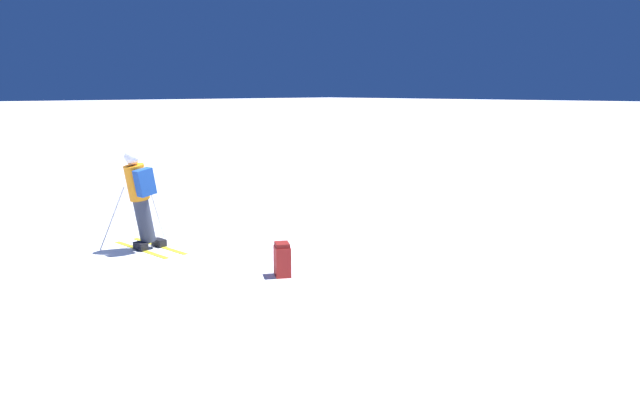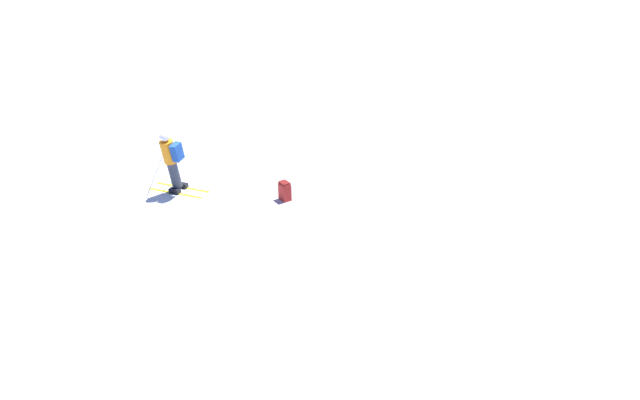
# 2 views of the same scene
# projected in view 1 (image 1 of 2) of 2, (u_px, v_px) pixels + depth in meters

# --- Properties ---
(ground_plane) EXTENTS (300.00, 300.00, 0.00)m
(ground_plane) POSITION_uv_depth(u_px,v_px,m) (166.00, 245.00, 10.98)
(ground_plane) COLOR white
(skier) EXTENTS (1.29, 1.64, 1.75)m
(skier) POSITION_uv_depth(u_px,v_px,m) (140.00, 195.00, 10.48)
(skier) COLOR yellow
(skier) RESTS_ON ground
(spare_backpack) EXTENTS (0.34, 0.37, 0.50)m
(spare_backpack) POSITION_uv_depth(u_px,v_px,m) (282.00, 260.00, 9.14)
(spare_backpack) COLOR #AD231E
(spare_backpack) RESTS_ON ground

